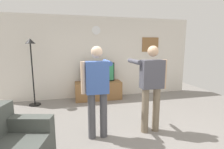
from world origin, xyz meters
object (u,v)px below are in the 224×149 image
Objects in this scene: television at (98,72)px; framed_picture at (150,45)px; person_standing_nearer_couch at (151,84)px; person_standing_nearer_lamp at (97,87)px; wall_clock at (96,30)px; tv_stand at (98,90)px; floor_lamp at (31,58)px.

television is 1.77× the size of framed_picture.
person_standing_nearer_lamp is at bearing 178.77° from person_standing_nearer_couch.
wall_clock is at bearing 81.96° from person_standing_nearer_lamp.
person_standing_nearer_couch is at bearing -75.02° from wall_clock.
television is 3.98× the size of wall_clock.
television is (-0.00, 0.05, 0.60)m from tv_stand.
television is at bearing -90.00° from wall_clock.
wall_clock is 0.16× the size of person_standing_nearer_couch.
person_standing_nearer_couch reaches higher than person_standing_nearer_lamp.
wall_clock reaches higher than floor_lamp.
framed_picture is at bearing 8.64° from tv_stand.
framed_picture reaches higher than person_standing_nearer_couch.
floor_lamp is 1.12× the size of person_standing_nearer_couch.
person_standing_nearer_couch is at bearing -115.15° from framed_picture.
person_standing_nearer_couch is at bearing -73.27° from tv_stand.
person_standing_nearer_couch is (0.70, -2.39, 0.10)m from television.
person_standing_nearer_couch is (0.70, -2.34, 0.70)m from tv_stand.
floor_lamp is at bearing 140.02° from person_standing_nearer_couch.
television is 0.63× the size of person_standing_nearer_couch.
tv_stand is at bearing 80.97° from person_standing_nearer_lamp.
framed_picture is at bearing 0.15° from wall_clock.
person_standing_nearer_lamp is 1.00× the size of person_standing_nearer_couch.
television is 0.64× the size of person_standing_nearer_lamp.
tv_stand is 2.41× the size of framed_picture.
framed_picture is (1.94, 0.30, 1.50)m from tv_stand.
person_standing_nearer_couch is (2.64, -2.21, -0.40)m from floor_lamp.
wall_clock is (0.00, 0.29, 1.96)m from tv_stand.
floor_lamp reaches higher than television.
person_standing_nearer_lamp is (-0.37, -2.61, -1.27)m from wall_clock.
person_standing_nearer_lamp is (-0.37, -2.32, 0.69)m from tv_stand.
framed_picture is at bearing 6.30° from floor_lamp.
wall_clock reaches higher than framed_picture.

